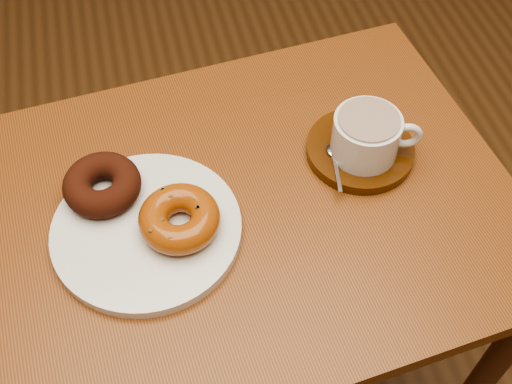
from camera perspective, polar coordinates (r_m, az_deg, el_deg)
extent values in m
plane|color=#57371B|center=(1.62, -0.30, -9.61)|extent=(6.00, 6.00, 0.00)
cube|color=brown|center=(0.90, -1.23, -1.55)|extent=(0.81, 0.64, 0.03)
cylinder|color=#432313|center=(1.34, -18.62, -6.16)|extent=(0.04, 0.04, 0.69)
cylinder|color=#432313|center=(1.41, 9.07, 1.46)|extent=(0.04, 0.04, 0.69)
cylinder|color=silver|center=(0.87, -9.68, -3.32)|extent=(0.28, 0.28, 0.02)
torus|color=#38140B|center=(0.89, -13.52, 0.64)|extent=(0.13, 0.13, 0.04)
torus|color=#984710|center=(0.84, -6.82, -2.36)|extent=(0.12, 0.12, 0.04)
cube|color=#4D3B19|center=(0.83, -4.62, -1.24)|extent=(0.01, 0.00, 0.00)
cube|color=#4D3B19|center=(0.83, -4.93, -0.61)|extent=(0.01, 0.01, 0.00)
cube|color=#4D3B19|center=(0.84, -5.50, -0.13)|extent=(0.01, 0.01, 0.00)
cube|color=#4D3B19|center=(0.84, -6.26, 0.14)|extent=(0.01, 0.01, 0.00)
cube|color=#4D3B19|center=(0.85, -7.10, 0.17)|extent=(0.01, 0.01, 0.00)
cube|color=#4D3B19|center=(0.84, -7.92, -0.05)|extent=(0.01, 0.01, 0.00)
cube|color=#4D3B19|center=(0.84, -8.61, -0.49)|extent=(0.01, 0.01, 0.00)
cube|color=#4D3B19|center=(0.84, -9.08, -1.09)|extent=(0.01, 0.01, 0.00)
cube|color=#4D3B19|center=(0.83, -9.28, -1.78)|extent=(0.01, 0.01, 0.00)
cube|color=#4D3B19|center=(0.82, -9.16, -2.47)|extent=(0.01, 0.01, 0.00)
cube|color=#4D3B19|center=(0.81, -8.73, -3.07)|extent=(0.01, 0.01, 0.00)
cube|color=#4D3B19|center=(0.81, -8.05, -3.49)|extent=(0.01, 0.01, 0.00)
cube|color=#4D3B19|center=(0.81, -7.21, -3.66)|extent=(0.01, 0.01, 0.00)
cube|color=#4D3B19|center=(0.81, -6.32, -3.56)|extent=(0.01, 0.01, 0.00)
cube|color=#4D3B19|center=(0.81, -5.52, -3.20)|extent=(0.01, 0.01, 0.00)
cube|color=#4D3B19|center=(0.81, -4.93, -2.64)|extent=(0.01, 0.01, 0.00)
cube|color=#4D3B19|center=(0.82, -4.61, -1.95)|extent=(0.01, 0.01, 0.00)
cylinder|color=#3E1F08|center=(0.95, 9.23, 3.74)|extent=(0.20, 0.20, 0.02)
cylinder|color=silver|center=(0.92, 9.73, 4.93)|extent=(0.10, 0.10, 0.06)
cylinder|color=#51291C|center=(0.89, 10.02, 6.37)|extent=(0.09, 0.09, 0.00)
torus|color=silver|center=(0.93, 13.23, 4.91)|extent=(0.05, 0.02, 0.04)
ellipsoid|color=silver|center=(0.93, 6.85, 3.72)|extent=(0.02, 0.03, 0.01)
cube|color=silver|center=(0.91, 7.20, 1.82)|extent=(0.02, 0.07, 0.00)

